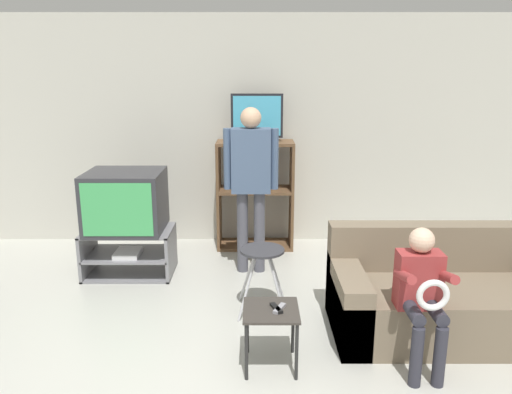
{
  "coord_description": "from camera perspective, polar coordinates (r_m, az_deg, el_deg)",
  "views": [
    {
      "loc": [
        0.14,
        -2.51,
        2.0
      ],
      "look_at": [
        0.14,
        1.77,
        0.9
      ],
      "focal_mm": 35.0,
      "sensor_mm": 36.0,
      "label": 1
    }
  ],
  "objects": [
    {
      "name": "person_standing_adult",
      "position": [
        4.86,
        -0.63,
        2.6
      ],
      "size": [
        0.53,
        0.2,
        1.65
      ],
      "color": "#4C4C56",
      "rests_on": "ground_plane"
    },
    {
      "name": "tv_stand",
      "position": [
        5.17,
        -14.3,
        -6.14
      ],
      "size": [
        0.86,
        0.54,
        0.46
      ],
      "color": "slate",
      "rests_on": "ground_plane"
    },
    {
      "name": "television_main",
      "position": [
        5.02,
        -14.74,
        -0.46
      ],
      "size": [
        0.73,
        0.64,
        0.58
      ],
      "color": "#2D2D33",
      "rests_on": "tv_stand"
    },
    {
      "name": "person_seated_child",
      "position": [
        3.56,
        18.37,
        -9.95
      ],
      "size": [
        0.33,
        0.43,
        0.98
      ],
      "color": "#2D2D38",
      "rests_on": "ground_plane"
    },
    {
      "name": "remote_control_white",
      "position": [
        3.44,
        2.65,
        -12.6
      ],
      "size": [
        0.1,
        0.15,
        0.02
      ],
      "primitive_type": "cube",
      "rotation": [
        0.0,
        0.0,
        -0.45
      ],
      "color": "gray",
      "rests_on": "snack_table"
    },
    {
      "name": "media_shelf",
      "position": [
        5.66,
        -0.16,
        0.34
      ],
      "size": [
        0.86,
        0.4,
        1.22
      ],
      "color": "brown",
      "rests_on": "ground_plane"
    },
    {
      "name": "television_flat",
      "position": [
        5.53,
        0.05,
        8.93
      ],
      "size": [
        0.57,
        0.2,
        0.52
      ],
      "color": "black",
      "rests_on": "media_shelf"
    },
    {
      "name": "couch",
      "position": [
        4.21,
        20.57,
        -10.75
      ],
      "size": [
        1.72,
        0.85,
        0.79
      ],
      "color": "#756651",
      "rests_on": "ground_plane"
    },
    {
      "name": "folding_stool",
      "position": [
        4.19,
        0.67,
        -7.11
      ],
      "size": [
        0.41,
        0.41,
        0.56
      ],
      "color": "#B7B7BC",
      "rests_on": "ground_plane"
    },
    {
      "name": "snack_table",
      "position": [
        3.48,
        1.67,
        -13.66
      ],
      "size": [
        0.38,
        0.38,
        0.43
      ],
      "color": "#38332D",
      "rests_on": "ground_plane"
    },
    {
      "name": "wall_back",
      "position": [
        5.81,
        -1.4,
        7.48
      ],
      "size": [
        6.4,
        0.06,
        2.6
      ],
      "color": "beige",
      "rests_on": "ground_plane"
    },
    {
      "name": "remote_control_black",
      "position": [
        3.45,
        2.28,
        -12.57
      ],
      "size": [
        0.09,
        0.15,
        0.02
      ],
      "primitive_type": "cube",
      "rotation": [
        0.0,
        0.0,
        0.39
      ],
      "color": "black",
      "rests_on": "snack_table"
    }
  ]
}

